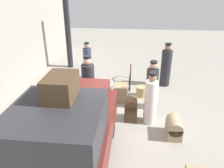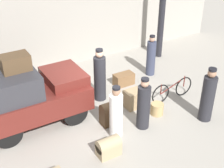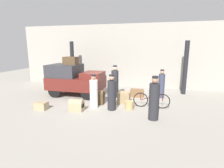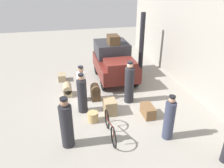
{
  "view_description": "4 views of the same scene",
  "coord_description": "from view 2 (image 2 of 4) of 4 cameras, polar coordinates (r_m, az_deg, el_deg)",
  "views": [
    {
      "loc": [
        -6.14,
        -0.46,
        3.86
      ],
      "look_at": [
        0.2,
        0.2,
        0.95
      ],
      "focal_mm": 35.0,
      "sensor_mm": 36.0,
      "label": 1
    },
    {
      "loc": [
        -4.24,
        -7.18,
        5.83
      ],
      "look_at": [
        0.2,
        0.2,
        0.95
      ],
      "focal_mm": 50.0,
      "sensor_mm": 36.0,
      "label": 2
    },
    {
      "loc": [
        2.41,
        -8.64,
        2.88
      ],
      "look_at": [
        0.2,
        0.2,
        0.95
      ],
      "focal_mm": 28.0,
      "sensor_mm": 36.0,
      "label": 3
    },
    {
      "loc": [
        8.18,
        -1.63,
        5.0
      ],
      "look_at": [
        0.2,
        0.2,
        0.95
      ],
      "focal_mm": 35.0,
      "sensor_mm": 36.0,
      "label": 4
    }
  ],
  "objects": [
    {
      "name": "station_building_facade",
      "position": [
        12.55,
        -10.2,
        12.51
      ],
      "size": [
        16.0,
        0.15,
        4.5
      ],
      "color": "gray",
      "rests_on": "ground"
    },
    {
      "name": "porter_with_bicycle",
      "position": [
        12.31,
        7.15,
        4.93
      ],
      "size": [
        0.36,
        0.36,
        1.64
      ],
      "color": "#33384C",
      "rests_on": "ground"
    },
    {
      "name": "trunk_on_truck_roof",
      "position": [
        9.07,
        -17.28,
        3.75
      ],
      "size": [
        0.79,
        0.55,
        0.46
      ],
      "color": "#4C3823",
      "rests_on": "truck"
    },
    {
      "name": "conductor_in_dark_uniform",
      "position": [
        9.94,
        17.12,
        -2.26
      ],
      "size": [
        0.41,
        0.41,
        1.78
      ],
      "color": "#232328",
      "rests_on": "ground"
    },
    {
      "name": "canopy_pillar_right",
      "position": [
        13.69,
        8.98,
        11.33
      ],
      "size": [
        0.27,
        0.27,
        3.27
      ],
      "color": "black",
      "rests_on": "ground"
    },
    {
      "name": "porter_standing_middle",
      "position": [
        8.88,
        0.75,
        -5.47
      ],
      "size": [
        0.38,
        0.38,
        1.63
      ],
      "color": "white",
      "rests_on": "ground"
    },
    {
      "name": "suitcase_tan_flat",
      "position": [
        8.48,
        -0.63,
        -11.39
      ],
      "size": [
        0.63,
        0.38,
        0.56
      ],
      "color": "#9E8966",
      "rests_on": "ground"
    },
    {
      "name": "porter_lifting_near_truck",
      "position": [
        10.52,
        -2.25,
        1.3
      ],
      "size": [
        0.41,
        0.41,
        1.87
      ],
      "color": "#232328",
      "rests_on": "ground"
    },
    {
      "name": "bicycle",
      "position": [
        10.92,
        10.97,
        -1.07
      ],
      "size": [
        1.74,
        0.04,
        0.76
      ],
      "color": "black",
      "rests_on": "ground"
    },
    {
      "name": "truck",
      "position": [
        9.6,
        -15.32,
        -1.79
      ],
      "size": [
        3.26,
        1.84,
        1.86
      ],
      "color": "black",
      "rests_on": "ground"
    },
    {
      "name": "suitcase_black_upright",
      "position": [
        11.7,
        2.16,
        0.88
      ],
      "size": [
        0.76,
        0.4,
        0.45
      ],
      "color": "brown",
      "rests_on": "ground"
    },
    {
      "name": "ground_plane",
      "position": [
        10.18,
        -0.39,
        -5.42
      ],
      "size": [
        30.0,
        30.0,
        0.0
      ],
      "primitive_type": "plane",
      "color": "gray"
    },
    {
      "name": "trunk_barrel_dark",
      "position": [
        9.52,
        -0.63,
        -5.36
      ],
      "size": [
        0.47,
        0.38,
        0.74
      ],
      "color": "#4C3823",
      "rests_on": "ground"
    },
    {
      "name": "suitcase_small_leather",
      "position": [
        10.39,
        4.0,
        -2.72
      ],
      "size": [
        0.61,
        0.47,
        0.6
      ],
      "color": "#937A56",
      "rests_on": "ground"
    },
    {
      "name": "wicker_basket",
      "position": [
        10.16,
        8.25,
        -4.53
      ],
      "size": [
        0.41,
        0.41,
        0.39
      ],
      "color": "tan",
      "rests_on": "ground"
    },
    {
      "name": "porter_carrying_trunk",
      "position": [
        9.24,
        5.79,
        -3.93
      ],
      "size": [
        0.39,
        0.39,
        1.67
      ],
      "color": "#232328",
      "rests_on": "ground"
    }
  ]
}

